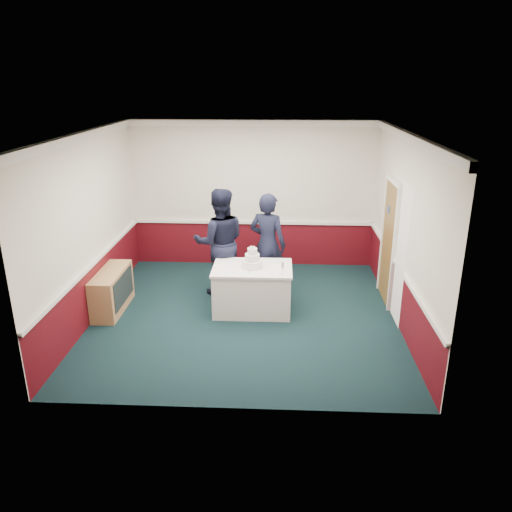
{
  "coord_description": "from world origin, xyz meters",
  "views": [
    {
      "loc": [
        0.54,
        -7.54,
        3.77
      ],
      "look_at": [
        0.19,
        -0.1,
        1.1
      ],
      "focal_mm": 35.0,
      "sensor_mm": 36.0,
      "label": 1
    }
  ],
  "objects_px": {
    "sideboard": "(112,291)",
    "cake_table": "(252,288)",
    "wedding_cake": "(252,261)",
    "cake_knife": "(250,271)",
    "person_man": "(220,242)",
    "person_woman": "(268,244)",
    "champagne_flute": "(282,266)"
  },
  "relations": [
    {
      "from": "sideboard",
      "to": "person_man",
      "type": "bearing_deg",
      "value": 24.58
    },
    {
      "from": "sideboard",
      "to": "cake_knife",
      "type": "bearing_deg",
      "value": -2.45
    },
    {
      "from": "cake_table",
      "to": "sideboard",
      "type": "bearing_deg",
      "value": -177.62
    },
    {
      "from": "person_man",
      "to": "cake_table",
      "type": "bearing_deg",
      "value": 122.09
    },
    {
      "from": "sideboard",
      "to": "person_woman",
      "type": "bearing_deg",
      "value": 18.04
    },
    {
      "from": "sideboard",
      "to": "person_woman",
      "type": "height_order",
      "value": "person_woman"
    },
    {
      "from": "cake_table",
      "to": "wedding_cake",
      "type": "distance_m",
      "value": 0.5
    },
    {
      "from": "cake_table",
      "to": "wedding_cake",
      "type": "height_order",
      "value": "wedding_cake"
    },
    {
      "from": "cake_table",
      "to": "cake_knife",
      "type": "relative_size",
      "value": 6.0
    },
    {
      "from": "wedding_cake",
      "to": "champagne_flute",
      "type": "distance_m",
      "value": 0.57
    },
    {
      "from": "wedding_cake",
      "to": "cake_knife",
      "type": "distance_m",
      "value": 0.23
    },
    {
      "from": "champagne_flute",
      "to": "person_woman",
      "type": "distance_m",
      "value": 1.07
    },
    {
      "from": "cake_table",
      "to": "person_woman",
      "type": "relative_size",
      "value": 0.7
    },
    {
      "from": "sideboard",
      "to": "cake_table",
      "type": "xyz_separation_m",
      "value": [
        2.39,
        0.1,
        0.05
      ]
    },
    {
      "from": "person_man",
      "to": "person_woman",
      "type": "bearing_deg",
      "value": 173.87
    },
    {
      "from": "person_man",
      "to": "wedding_cake",
      "type": "bearing_deg",
      "value": 122.09
    },
    {
      "from": "sideboard",
      "to": "person_woman",
      "type": "distance_m",
      "value": 2.82
    },
    {
      "from": "cake_table",
      "to": "cake_knife",
      "type": "height_order",
      "value": "cake_knife"
    },
    {
      "from": "person_woman",
      "to": "sideboard",
      "type": "bearing_deg",
      "value": 39.13
    },
    {
      "from": "champagne_flute",
      "to": "person_man",
      "type": "height_order",
      "value": "person_man"
    },
    {
      "from": "wedding_cake",
      "to": "person_woman",
      "type": "relative_size",
      "value": 0.19
    },
    {
      "from": "sideboard",
      "to": "champagne_flute",
      "type": "height_order",
      "value": "champagne_flute"
    },
    {
      "from": "cake_table",
      "to": "person_woman",
      "type": "height_order",
      "value": "person_woman"
    },
    {
      "from": "cake_table",
      "to": "person_man",
      "type": "height_order",
      "value": "person_man"
    },
    {
      "from": "cake_knife",
      "to": "person_man",
      "type": "distance_m",
      "value": 1.1
    },
    {
      "from": "wedding_cake",
      "to": "cake_knife",
      "type": "xyz_separation_m",
      "value": [
        -0.03,
        -0.2,
        -0.11
      ]
    },
    {
      "from": "champagne_flute",
      "to": "wedding_cake",
      "type": "bearing_deg",
      "value": 150.75
    },
    {
      "from": "wedding_cake",
      "to": "sideboard",
      "type": "bearing_deg",
      "value": -177.62
    },
    {
      "from": "wedding_cake",
      "to": "person_man",
      "type": "distance_m",
      "value": 0.95
    },
    {
      "from": "sideboard",
      "to": "person_woman",
      "type": "relative_size",
      "value": 0.64
    },
    {
      "from": "wedding_cake",
      "to": "person_man",
      "type": "relative_size",
      "value": 0.19
    },
    {
      "from": "cake_knife",
      "to": "person_woman",
      "type": "xyz_separation_m",
      "value": [
        0.26,
        0.95,
        0.15
      ]
    }
  ]
}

